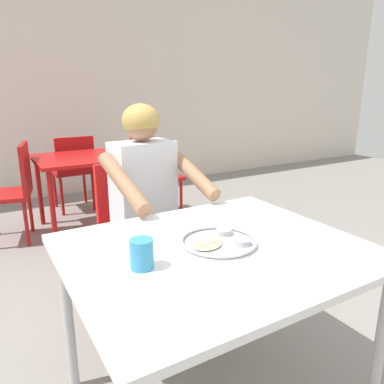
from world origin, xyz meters
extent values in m
cube|color=silver|center=(0.00, 3.77, 1.70)|extent=(12.00, 0.12, 3.40)
cube|color=white|center=(-0.04, -0.03, 0.73)|extent=(1.10, 0.93, 0.03)
cylinder|color=#B2B2B7|center=(0.44, -0.43, 0.36)|extent=(0.04, 0.04, 0.71)
cylinder|color=#B2B2B7|center=(-0.53, 0.38, 0.36)|extent=(0.04, 0.04, 0.71)
cylinder|color=#B2B2B7|center=(0.44, 0.38, 0.36)|extent=(0.04, 0.04, 0.71)
cylinder|color=#B7BABF|center=(-0.02, -0.01, 0.75)|extent=(0.30, 0.30, 0.01)
torus|color=#B7BABF|center=(-0.02, -0.01, 0.76)|extent=(0.30, 0.30, 0.01)
cylinder|color=#B2B5BA|center=(0.05, -0.07, 0.76)|extent=(0.06, 0.06, 0.02)
cylinder|color=#C65119|center=(0.05, -0.07, 0.77)|extent=(0.05, 0.05, 0.01)
cylinder|color=#B2B5BA|center=(0.05, 0.05, 0.76)|extent=(0.06, 0.06, 0.02)
cylinder|color=maroon|center=(0.05, 0.05, 0.77)|extent=(0.05, 0.05, 0.01)
ellipsoid|color=#E5C689|center=(-0.07, -0.01, 0.76)|extent=(0.16, 0.15, 0.01)
ellipsoid|color=#DBBD83|center=(-0.07, 0.00, 0.76)|extent=(0.10, 0.08, 0.01)
cylinder|color=#338CBF|center=(-0.35, -0.04, 0.79)|extent=(0.08, 0.08, 0.10)
cylinder|color=#593319|center=(-0.35, -0.04, 0.83)|extent=(0.07, 0.07, 0.02)
cube|color=red|center=(0.01, 0.84, 0.44)|extent=(0.46, 0.43, 0.04)
cube|color=red|center=(0.00, 1.02, 0.68)|extent=(0.41, 0.07, 0.44)
cylinder|color=red|center=(0.20, 0.69, 0.21)|extent=(0.03, 0.03, 0.42)
cylinder|color=red|center=(-0.15, 0.66, 0.21)|extent=(0.03, 0.03, 0.42)
cylinder|color=red|center=(0.17, 1.01, 0.21)|extent=(0.03, 0.03, 0.42)
cylinder|color=red|center=(-0.17, 0.98, 0.21)|extent=(0.03, 0.03, 0.42)
cylinder|color=#343434|center=(0.20, 0.40, 0.23)|extent=(0.10, 0.10, 0.46)
cylinder|color=#343434|center=(0.18, 0.60, 0.50)|extent=(0.15, 0.41, 0.12)
cylinder|color=#343434|center=(-0.10, 0.38, 0.23)|extent=(0.10, 0.10, 0.46)
cylinder|color=#343434|center=(-0.12, 0.58, 0.50)|extent=(0.15, 0.41, 0.12)
cube|color=silver|center=(0.01, 0.79, 0.77)|extent=(0.36, 0.23, 0.54)
cylinder|color=#996B4C|center=(0.23, 0.63, 0.88)|extent=(0.12, 0.46, 0.25)
cylinder|color=#996B4C|center=(-0.18, 0.59, 0.88)|extent=(0.12, 0.46, 0.25)
sphere|color=#996B4C|center=(0.01, 0.79, 1.14)|extent=(0.19, 0.19, 0.19)
ellipsoid|color=tan|center=(0.01, 0.79, 1.16)|extent=(0.21, 0.20, 0.18)
cube|color=#B71414|center=(0.09, 2.37, 0.70)|extent=(0.88, 0.78, 0.03)
cylinder|color=maroon|center=(-0.29, 2.04, 0.34)|extent=(0.04, 0.04, 0.68)
cylinder|color=maroon|center=(0.47, 2.04, 0.34)|extent=(0.04, 0.04, 0.68)
cylinder|color=maroon|center=(-0.29, 2.69, 0.34)|extent=(0.04, 0.04, 0.68)
cylinder|color=maroon|center=(0.47, 2.69, 0.34)|extent=(0.04, 0.04, 0.68)
cube|color=#A61414|center=(-0.59, 2.40, 0.42)|extent=(0.47, 0.51, 0.04)
cube|color=#A61414|center=(-0.42, 2.36, 0.65)|extent=(0.13, 0.41, 0.42)
cylinder|color=#A61414|center=(-0.49, 2.19, 0.20)|extent=(0.03, 0.03, 0.41)
cylinder|color=#A61414|center=(-0.41, 2.54, 0.20)|extent=(0.03, 0.03, 0.41)
cube|color=#AD1515|center=(0.85, 2.35, 0.42)|extent=(0.46, 0.46, 0.04)
cube|color=#AD1515|center=(0.65, 2.32, 0.65)|extent=(0.08, 0.40, 0.43)
cylinder|color=#AD1515|center=(1.00, 2.53, 0.20)|extent=(0.03, 0.03, 0.40)
cylinder|color=#AD1515|center=(1.03, 2.20, 0.20)|extent=(0.03, 0.03, 0.40)
cylinder|color=#AD1515|center=(0.66, 2.49, 0.20)|extent=(0.03, 0.03, 0.40)
cylinder|color=#AD1515|center=(0.70, 2.16, 0.20)|extent=(0.03, 0.03, 0.40)
cube|color=#AC1314|center=(0.12, 3.04, 0.44)|extent=(0.43, 0.43, 0.04)
cube|color=#AC1314|center=(0.12, 2.84, 0.65)|extent=(0.40, 0.04, 0.37)
cylinder|color=#AC1314|center=(-0.06, 3.21, 0.21)|extent=(0.03, 0.03, 0.43)
cylinder|color=#AC1314|center=(0.28, 3.22, 0.21)|extent=(0.03, 0.03, 0.43)
cylinder|color=#AC1314|center=(-0.05, 2.87, 0.21)|extent=(0.03, 0.03, 0.43)
cylinder|color=#AC1314|center=(0.29, 2.87, 0.21)|extent=(0.03, 0.03, 0.43)
camera|label=1|loc=(-0.78, -1.09, 1.32)|focal=34.55mm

